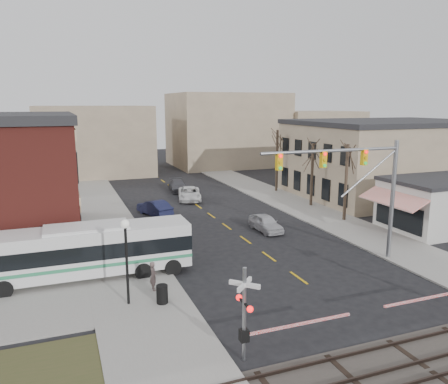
{
  "coord_description": "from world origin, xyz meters",
  "views": [
    {
      "loc": [
        -13.01,
        -19.49,
        10.29
      ],
      "look_at": [
        -1.07,
        11.84,
        3.5
      ],
      "focal_mm": 35.0,
      "sensor_mm": 36.0,
      "label": 1
    }
  ],
  "objects_px": {
    "rr_crossing_west": "(254,314)",
    "car_d": "(178,186)",
    "car_a": "(266,223)",
    "car_b": "(155,208)",
    "traffic_signal_mast": "(360,177)",
    "transit_bus": "(88,250)",
    "pedestrian_near": "(153,276)",
    "pedestrian_far": "(113,254)",
    "car_c": "(189,194)",
    "street_lamp": "(126,245)",
    "trash_bin": "(162,294)"
  },
  "relations": [
    {
      "from": "rr_crossing_west",
      "to": "car_d",
      "type": "height_order",
      "value": "rr_crossing_west"
    },
    {
      "from": "car_a",
      "to": "car_b",
      "type": "distance_m",
      "value": 11.22
    },
    {
      "from": "traffic_signal_mast",
      "to": "transit_bus",
      "type": "bearing_deg",
      "value": 167.65
    },
    {
      "from": "traffic_signal_mast",
      "to": "pedestrian_near",
      "type": "relative_size",
      "value": 5.97
    },
    {
      "from": "car_a",
      "to": "car_d",
      "type": "xyz_separation_m",
      "value": [
        -2.43,
        18.78,
        -0.0
      ]
    },
    {
      "from": "pedestrian_far",
      "to": "pedestrian_near",
      "type": "bearing_deg",
      "value": -95.63
    },
    {
      "from": "rr_crossing_west",
      "to": "car_a",
      "type": "xyz_separation_m",
      "value": [
        8.6,
        16.33,
        -1.29
      ]
    },
    {
      "from": "transit_bus",
      "to": "car_c",
      "type": "distance_m",
      "value": 22.18
    },
    {
      "from": "rr_crossing_west",
      "to": "car_d",
      "type": "relative_size",
      "value": 1.21
    },
    {
      "from": "pedestrian_far",
      "to": "car_b",
      "type": "bearing_deg",
      "value": 41.94
    },
    {
      "from": "street_lamp",
      "to": "car_b",
      "type": "relative_size",
      "value": 1.02
    },
    {
      "from": "street_lamp",
      "to": "car_c",
      "type": "bearing_deg",
      "value": 66.43
    },
    {
      "from": "pedestrian_near",
      "to": "rr_crossing_west",
      "type": "bearing_deg",
      "value": -163.6
    },
    {
      "from": "car_a",
      "to": "pedestrian_near",
      "type": "distance_m",
      "value": 13.98
    },
    {
      "from": "trash_bin",
      "to": "pedestrian_near",
      "type": "xyz_separation_m",
      "value": [
        -0.08,
        1.77,
        0.34
      ]
    },
    {
      "from": "rr_crossing_west",
      "to": "pedestrian_near",
      "type": "relative_size",
      "value": 3.4
    },
    {
      "from": "transit_bus",
      "to": "car_c",
      "type": "relative_size",
      "value": 2.41
    },
    {
      "from": "rr_crossing_west",
      "to": "street_lamp",
      "type": "bearing_deg",
      "value": 121.54
    },
    {
      "from": "street_lamp",
      "to": "transit_bus",
      "type": "bearing_deg",
      "value": 109.69
    },
    {
      "from": "street_lamp",
      "to": "car_c",
      "type": "relative_size",
      "value": 0.9
    },
    {
      "from": "pedestrian_near",
      "to": "pedestrian_far",
      "type": "height_order",
      "value": "pedestrian_near"
    },
    {
      "from": "car_c",
      "to": "pedestrian_far",
      "type": "height_order",
      "value": "pedestrian_far"
    },
    {
      "from": "street_lamp",
      "to": "car_d",
      "type": "xyz_separation_m",
      "value": [
        10.24,
        28.49,
        -2.65
      ]
    },
    {
      "from": "pedestrian_near",
      "to": "street_lamp",
      "type": "bearing_deg",
      "value": 126.56
    },
    {
      "from": "car_d",
      "to": "car_b",
      "type": "bearing_deg",
      "value": -108.47
    },
    {
      "from": "car_a",
      "to": "car_d",
      "type": "distance_m",
      "value": 18.94
    },
    {
      "from": "street_lamp",
      "to": "trash_bin",
      "type": "height_order",
      "value": "street_lamp"
    },
    {
      "from": "car_b",
      "to": "pedestrian_near",
      "type": "relative_size",
      "value": 2.68
    },
    {
      "from": "pedestrian_far",
      "to": "street_lamp",
      "type": "bearing_deg",
      "value": -114.04
    },
    {
      "from": "traffic_signal_mast",
      "to": "car_b",
      "type": "height_order",
      "value": "traffic_signal_mast"
    },
    {
      "from": "car_a",
      "to": "car_b",
      "type": "xyz_separation_m",
      "value": [
        -7.46,
        8.38,
        0.05
      ]
    },
    {
      "from": "car_d",
      "to": "transit_bus",
      "type": "bearing_deg",
      "value": -108.99
    },
    {
      "from": "trash_bin",
      "to": "transit_bus",
      "type": "bearing_deg",
      "value": 122.83
    },
    {
      "from": "traffic_signal_mast",
      "to": "rr_crossing_west",
      "type": "distance_m",
      "value": 13.69
    },
    {
      "from": "traffic_signal_mast",
      "to": "pedestrian_far",
      "type": "height_order",
      "value": "traffic_signal_mast"
    },
    {
      "from": "car_c",
      "to": "car_b",
      "type": "bearing_deg",
      "value": -119.44
    },
    {
      "from": "transit_bus",
      "to": "car_d",
      "type": "bearing_deg",
      "value": 63.68
    },
    {
      "from": "traffic_signal_mast",
      "to": "pedestrian_near",
      "type": "height_order",
      "value": "traffic_signal_mast"
    },
    {
      "from": "pedestrian_far",
      "to": "car_c",
      "type": "bearing_deg",
      "value": 34.91
    },
    {
      "from": "car_c",
      "to": "street_lamp",
      "type": "bearing_deg",
      "value": -99.46
    },
    {
      "from": "car_b",
      "to": "car_d",
      "type": "distance_m",
      "value": 11.55
    },
    {
      "from": "car_b",
      "to": "car_d",
      "type": "xyz_separation_m",
      "value": [
        5.03,
        10.4,
        -0.06
      ]
    },
    {
      "from": "transit_bus",
      "to": "street_lamp",
      "type": "bearing_deg",
      "value": -70.31
    },
    {
      "from": "car_b",
      "to": "pedestrian_near",
      "type": "xyz_separation_m",
      "value": [
        -3.65,
        -16.87,
        0.22
      ]
    },
    {
      "from": "traffic_signal_mast",
      "to": "car_a",
      "type": "relative_size",
      "value": 2.48
    },
    {
      "from": "traffic_signal_mast",
      "to": "car_c",
      "type": "xyz_separation_m",
      "value": [
        -4.69,
        22.37,
        -5.03
      ]
    },
    {
      "from": "rr_crossing_west",
      "to": "pedestrian_near",
      "type": "distance_m",
      "value": 8.3
    },
    {
      "from": "rr_crossing_west",
      "to": "street_lamp",
      "type": "relative_size",
      "value": 1.24
    },
    {
      "from": "trash_bin",
      "to": "car_a",
      "type": "height_order",
      "value": "car_a"
    },
    {
      "from": "traffic_signal_mast",
      "to": "car_b",
      "type": "relative_size",
      "value": 2.23
    }
  ]
}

